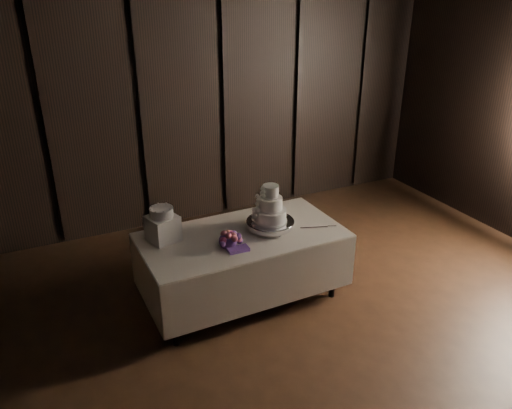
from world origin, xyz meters
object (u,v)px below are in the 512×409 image
object	(u,v)px
display_table	(243,264)
wedding_cake	(269,208)
box_pedestal	(163,228)
bouquet	(228,240)
small_cake	(161,212)
cake_stand	(270,225)

from	to	relation	value
display_table	wedding_cake	xyz separation A→B (m)	(0.27, -0.03, 0.58)
display_table	box_pedestal	size ratio (longest dim) A/B	7.73
bouquet	box_pedestal	world-z (taller)	box_pedestal
small_cake	bouquet	bearing A→B (deg)	-36.45
display_table	bouquet	distance (m)	0.49
cake_stand	wedding_cake	world-z (taller)	wedding_cake
small_cake	wedding_cake	bearing A→B (deg)	-13.90
small_cake	box_pedestal	bearing A→B (deg)	0.00
box_pedestal	cake_stand	bearing A→B (deg)	-12.69
wedding_cake	box_pedestal	xyz separation A→B (m)	(-1.00, 0.25, -0.12)
bouquet	small_cake	xyz separation A→B (m)	(-0.51, 0.38, 0.23)
cake_stand	box_pedestal	distance (m)	1.06
display_table	bouquet	xyz separation A→B (m)	(-0.22, -0.17, 0.41)
wedding_cake	bouquet	xyz separation A→B (m)	(-0.49, -0.13, -0.17)
bouquet	display_table	bearing A→B (deg)	37.28
wedding_cake	box_pedestal	bearing A→B (deg)	170.98
small_cake	display_table	bearing A→B (deg)	-16.29
bouquet	box_pedestal	distance (m)	0.64
bouquet	box_pedestal	xyz separation A→B (m)	(-0.51, 0.38, 0.06)
wedding_cake	cake_stand	bearing A→B (deg)	34.63
cake_stand	display_table	bearing A→B (deg)	176.47
box_pedestal	small_cake	distance (m)	0.17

